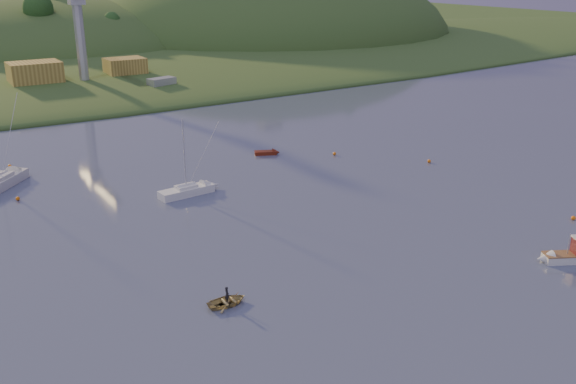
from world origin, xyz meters
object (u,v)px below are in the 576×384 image
sailboat_far (186,190)px  red_tender (270,153)px  fishing_boat (564,255)px  sailboat_near (1,181)px  canoe (227,301)px

sailboat_far → red_tender: bearing=23.8°
fishing_boat → sailboat_far: (-23.56, 37.72, -0.09)m
sailboat_near → canoe: bearing=-124.4°
canoe → red_tender: red_tender is taller
canoe → red_tender: (26.85, 37.98, -0.08)m
red_tender → canoe: bearing=-101.5°
sailboat_near → sailboat_far: (19.37, -15.97, -0.13)m
canoe → red_tender: 46.51m
canoe → fishing_boat: bearing=-106.8°
red_tender → fishing_boat: bearing=-60.2°
sailboat_far → canoe: bearing=-112.1°
sailboat_near → sailboat_far: size_ratio=1.27×
canoe → red_tender: bearing=-34.6°
fishing_boat → canoe: size_ratio=1.58×
fishing_boat → sailboat_far: 44.48m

